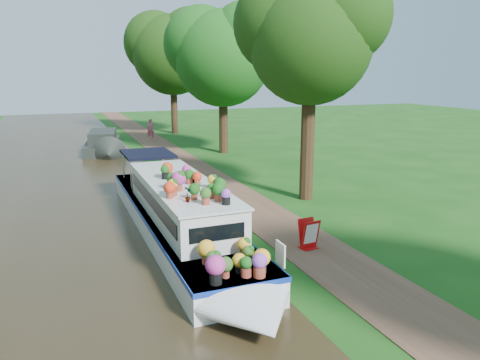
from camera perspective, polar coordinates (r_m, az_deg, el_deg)
name	(u,v)px	position (r m, az deg, el deg)	size (l,w,h in m)	color
ground	(250,232)	(15.43, 1.17, -6.41)	(100.00, 100.00, 0.00)	#144411
canal_water	(53,258)	(14.35, -21.78, -8.88)	(10.00, 100.00, 0.02)	black
towpath	(282,228)	(15.91, 5.17, -5.80)	(2.20, 100.00, 0.03)	brown
plant_boat	(181,214)	(14.60, -7.21, -4.13)	(2.29, 13.52, 2.29)	silver
tree_near_overhang	(310,33)	(19.05, 8.52, 17.31)	(5.52, 5.28, 8.99)	black
tree_near_mid	(222,51)	(30.27, -2.19, 15.49)	(6.90, 6.60, 9.40)	black
tree_near_far	(172,48)	(40.70, -8.31, 15.59)	(7.59, 7.26, 10.30)	black
second_boat	(103,143)	(32.08, -16.34, 4.31)	(3.03, 7.41, 1.38)	black
sandwich_board	(309,235)	(14.04, 8.40, -6.69)	(0.57, 0.49, 0.88)	red
pedestrian_pink	(151,129)	(36.80, -10.82, 6.10)	(0.59, 0.39, 1.62)	#E55E96
verge_plant	(246,240)	(14.15, 0.73, -7.30)	(0.40, 0.34, 0.44)	#20691F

